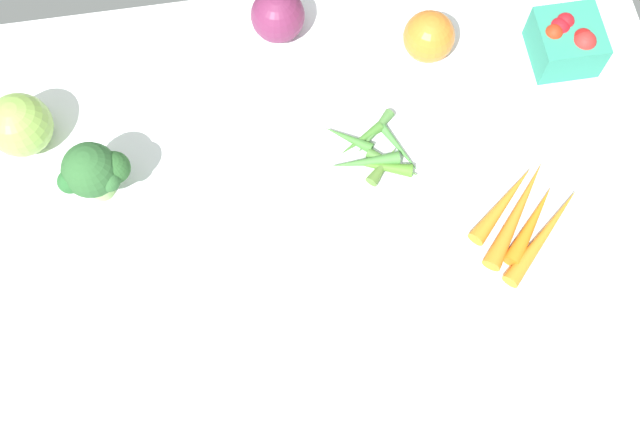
{
  "coord_description": "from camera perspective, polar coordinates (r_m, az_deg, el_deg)",
  "views": [
    {
      "loc": [
        -5.76,
        -37.0,
        98.38
      ],
      "look_at": [
        0.0,
        0.0,
        4.0
      ],
      "focal_mm": 43.4,
      "sensor_mm": 36.0,
      "label": 1
    }
  ],
  "objects": [
    {
      "name": "red_onion_center",
      "position": [
        1.14,
        -3.13,
        14.36
      ],
      "size": [
        7.81,
        7.81,
        7.81
      ],
      "primitive_type": "sphere",
      "color": "#72274D",
      "rests_on": "tablecloth"
    },
    {
      "name": "heirloom_tomato_green",
      "position": [
        1.12,
        -21.25,
        6.11
      ],
      "size": [
        8.67,
        8.67,
        8.67
      ],
      "primitive_type": "sphere",
      "color": "#91C052",
      "rests_on": "tablecloth"
    },
    {
      "name": "broccoli_head",
      "position": [
        1.03,
        -16.33,
        2.96
      ],
      "size": [
        9.3,
        7.28,
        10.31
      ],
      "color": "#9FCF79",
      "rests_on": "tablecloth"
    },
    {
      "name": "carrot_bunch",
      "position": [
        1.06,
        14.81,
        -0.35
      ],
      "size": [
        16.86,
        17.43,
        2.53
      ],
      "color": "orange",
      "rests_on": "tablecloth"
    },
    {
      "name": "heirloom_tomato_orange",
      "position": [
        1.14,
        8.04,
        12.79
      ],
      "size": [
        7.41,
        7.41,
        7.41
      ],
      "primitive_type": "sphere",
      "color": "orange",
      "rests_on": "tablecloth"
    },
    {
      "name": "berry_basket",
      "position": [
        1.18,
        17.73,
        12.04
      ],
      "size": [
        9.06,
        9.06,
        7.5
      ],
      "color": "teal",
      "rests_on": "tablecloth"
    },
    {
      "name": "okra_pile",
      "position": [
        1.07,
        4.0,
        4.37
      ],
      "size": [
        12.77,
        11.52,
        1.96
      ],
      "color": "#497F34",
      "rests_on": "tablecloth"
    },
    {
      "name": "tablecloth",
      "position": [
        1.04,
        -0.0,
        -0.61
      ],
      "size": [
        104.0,
        76.0,
        2.0
      ],
      "primitive_type": "cube",
      "color": "white",
      "rests_on": "ground"
    }
  ]
}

